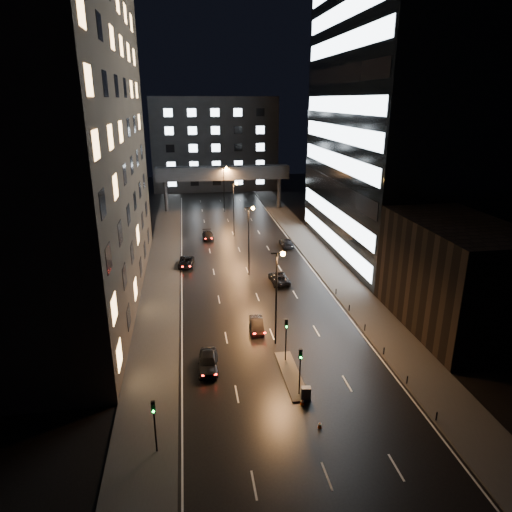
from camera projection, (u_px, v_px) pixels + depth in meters
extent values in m
plane|color=black|center=(239.00, 249.00, 77.66)|extent=(160.00, 160.00, 0.00)
cube|color=#383533|center=(164.00, 263.00, 71.15)|extent=(5.00, 110.00, 0.15)
cube|color=#383533|center=(318.00, 255.00, 74.78)|extent=(5.00, 110.00, 0.15)
cube|color=#2D2319|center=(61.00, 138.00, 52.93)|extent=(15.00, 48.00, 40.00)
cube|color=black|center=(455.00, 276.00, 49.64)|extent=(10.00, 18.00, 12.00)
cube|color=black|center=(401.00, 111.00, 70.23)|extent=(20.00, 36.00, 45.00)
cube|color=#333335|center=(214.00, 144.00, 127.78)|extent=(34.00, 14.00, 25.00)
cube|color=#333335|center=(223.00, 173.00, 102.92)|extent=(30.00, 3.00, 3.00)
cylinder|color=#333335|center=(166.00, 197.00, 102.66)|extent=(0.80, 0.80, 7.00)
cylinder|color=#333335|center=(279.00, 193.00, 106.44)|extent=(0.80, 0.80, 7.00)
cube|color=#383533|center=(291.00, 375.00, 42.17)|extent=(1.60, 8.00, 0.15)
cylinder|color=black|center=(286.00, 344.00, 43.91)|extent=(0.12, 0.12, 3.50)
cube|color=black|center=(286.00, 324.00, 43.20)|extent=(0.28, 0.22, 0.90)
sphere|color=#0CFF33|center=(287.00, 327.00, 43.16)|extent=(0.18, 0.18, 0.18)
cylinder|color=black|center=(300.00, 376.00, 38.77)|extent=(0.12, 0.12, 3.50)
cube|color=black|center=(301.00, 354.00, 38.06)|extent=(0.28, 0.22, 0.90)
sphere|color=#0CFF33|center=(301.00, 358.00, 38.02)|extent=(0.18, 0.18, 0.18)
cylinder|color=black|center=(155.00, 433.00, 32.44)|extent=(0.12, 0.12, 3.50)
cube|color=black|center=(153.00, 407.00, 31.72)|extent=(0.28, 0.22, 0.90)
sphere|color=#0CFF33|center=(153.00, 412.00, 31.68)|extent=(0.18, 0.18, 0.18)
cylinder|color=black|center=(436.00, 417.00, 36.01)|extent=(0.12, 0.12, 0.90)
cylinder|color=black|center=(407.00, 381.00, 40.68)|extent=(0.12, 0.12, 0.90)
cylinder|color=black|center=(384.00, 352.00, 45.36)|extent=(0.12, 0.12, 0.90)
cylinder|color=black|center=(365.00, 328.00, 50.03)|extent=(0.12, 0.12, 0.90)
cylinder|color=black|center=(349.00, 309.00, 54.70)|extent=(0.12, 0.12, 0.90)
cylinder|color=black|center=(336.00, 292.00, 59.37)|extent=(0.12, 0.12, 0.90)
cylinder|color=black|center=(276.00, 300.00, 46.13)|extent=(0.18, 0.18, 10.00)
cylinder|color=black|center=(277.00, 253.00, 44.50)|extent=(1.20, 0.12, 0.12)
sphere|color=#FF9E38|center=(283.00, 254.00, 44.62)|extent=(0.50, 0.50, 0.50)
cylinder|color=black|center=(249.00, 242.00, 64.82)|extent=(0.18, 0.18, 10.00)
cylinder|color=black|center=(249.00, 208.00, 63.19)|extent=(1.20, 0.12, 0.12)
sphere|color=#FF9E38|center=(253.00, 208.00, 63.31)|extent=(0.50, 0.50, 0.50)
cylinder|color=black|center=(234.00, 210.00, 83.51)|extent=(0.18, 0.18, 10.00)
cylinder|color=black|center=(233.00, 183.00, 81.88)|extent=(1.20, 0.12, 0.12)
sphere|color=#FF9E38|center=(237.00, 183.00, 82.00)|extent=(0.50, 0.50, 0.50)
cylinder|color=black|center=(224.00, 190.00, 102.19)|extent=(0.18, 0.18, 10.00)
cylinder|color=black|center=(224.00, 167.00, 100.57)|extent=(1.20, 0.12, 0.12)
sphere|color=#FF9E38|center=(226.00, 168.00, 100.69)|extent=(0.50, 0.50, 0.50)
imported|color=black|center=(208.00, 362.00, 42.98)|extent=(2.13, 4.72, 1.57)
imported|color=black|center=(257.00, 325.00, 50.34)|extent=(1.67, 4.08, 1.32)
imported|color=black|center=(186.00, 262.00, 69.62)|extent=(2.69, 5.02, 1.34)
imported|color=black|center=(208.00, 235.00, 83.30)|extent=(2.04, 4.68, 1.34)
imported|color=black|center=(279.00, 278.00, 63.38)|extent=(2.49, 5.09, 1.39)
imported|color=black|center=(286.00, 243.00, 78.95)|extent=(1.99, 4.80, 1.39)
cube|color=#515153|center=(306.00, 393.00, 38.57)|extent=(0.87, 0.63, 1.09)
cone|color=#FF520D|center=(302.00, 402.00, 38.12)|extent=(0.42, 0.42, 0.51)
cone|color=#FF560D|center=(320.00, 425.00, 35.43)|extent=(0.34, 0.34, 0.54)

